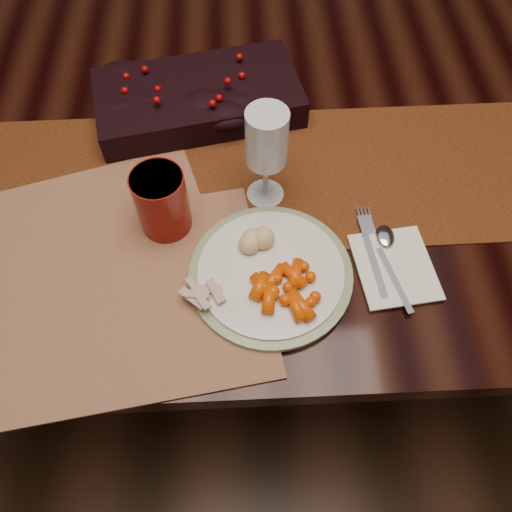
{
  "coord_description": "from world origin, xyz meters",
  "views": [
    {
      "loc": [
        -0.05,
        -0.69,
        1.44
      ],
      "look_at": [
        -0.03,
        -0.3,
        0.8
      ],
      "focal_mm": 35.0,
      "sensor_mm": 36.0,
      "label": 1
    }
  ],
  "objects_px": {
    "red_cup": "(162,202)",
    "wine_glass": "(266,158)",
    "dinner_plate": "(271,273)",
    "baby_carrots": "(275,293)",
    "centerpiece": "(198,94)",
    "mashed_potatoes": "(249,227)",
    "napkin": "(394,267)",
    "dining_table": "(262,243)",
    "placemat_main": "(87,239)",
    "turkey_shreds": "(205,294)"
  },
  "relations": [
    {
      "from": "dinner_plate",
      "to": "baby_carrots",
      "type": "xyz_separation_m",
      "value": [
        0.0,
        -0.04,
        0.02
      ]
    },
    {
      "from": "mashed_potatoes",
      "to": "baby_carrots",
      "type": "bearing_deg",
      "value": -72.44
    },
    {
      "from": "turkey_shreds",
      "to": "wine_glass",
      "type": "bearing_deg",
      "value": 63.84
    },
    {
      "from": "dinner_plate",
      "to": "napkin",
      "type": "bearing_deg",
      "value": 1.5
    },
    {
      "from": "red_cup",
      "to": "mashed_potatoes",
      "type": "bearing_deg",
      "value": -17.21
    },
    {
      "from": "baby_carrots",
      "to": "turkey_shreds",
      "type": "height_order",
      "value": "baby_carrots"
    },
    {
      "from": "centerpiece",
      "to": "baby_carrots",
      "type": "relative_size",
      "value": 3.74
    },
    {
      "from": "dinner_plate",
      "to": "napkin",
      "type": "distance_m",
      "value": 0.2
    },
    {
      "from": "wine_glass",
      "to": "placemat_main",
      "type": "bearing_deg",
      "value": -164.8
    },
    {
      "from": "dinner_plate",
      "to": "turkey_shreds",
      "type": "distance_m",
      "value": 0.11
    },
    {
      "from": "dinner_plate",
      "to": "red_cup",
      "type": "relative_size",
      "value": 2.23
    },
    {
      "from": "placemat_main",
      "to": "wine_glass",
      "type": "xyz_separation_m",
      "value": [
        0.3,
        0.08,
        0.09
      ]
    },
    {
      "from": "baby_carrots",
      "to": "turkey_shreds",
      "type": "xyz_separation_m",
      "value": [
        -0.1,
        0.0,
        -0.0
      ]
    },
    {
      "from": "dining_table",
      "to": "turkey_shreds",
      "type": "xyz_separation_m",
      "value": [
        -0.11,
        -0.35,
        0.4
      ]
    },
    {
      "from": "mashed_potatoes",
      "to": "wine_glass",
      "type": "height_order",
      "value": "wine_glass"
    },
    {
      "from": "red_cup",
      "to": "wine_glass",
      "type": "height_order",
      "value": "wine_glass"
    },
    {
      "from": "mashed_potatoes",
      "to": "napkin",
      "type": "relative_size",
      "value": 0.63
    },
    {
      "from": "dinner_plate",
      "to": "wine_glass",
      "type": "xyz_separation_m",
      "value": [
        0.0,
        0.16,
        0.08
      ]
    },
    {
      "from": "centerpiece",
      "to": "turkey_shreds",
      "type": "height_order",
      "value": "centerpiece"
    },
    {
      "from": "mashed_potatoes",
      "to": "red_cup",
      "type": "relative_size",
      "value": 0.76
    },
    {
      "from": "napkin",
      "to": "mashed_potatoes",
      "type": "bearing_deg",
      "value": 158.59
    },
    {
      "from": "mashed_potatoes",
      "to": "red_cup",
      "type": "bearing_deg",
      "value": 162.79
    },
    {
      "from": "dining_table",
      "to": "napkin",
      "type": "height_order",
      "value": "napkin"
    },
    {
      "from": "baby_carrots",
      "to": "red_cup",
      "type": "relative_size",
      "value": 0.89
    },
    {
      "from": "placemat_main",
      "to": "red_cup",
      "type": "relative_size",
      "value": 3.52
    },
    {
      "from": "napkin",
      "to": "baby_carrots",
      "type": "bearing_deg",
      "value": -172.39
    },
    {
      "from": "centerpiece",
      "to": "baby_carrots",
      "type": "height_order",
      "value": "centerpiece"
    },
    {
      "from": "dinner_plate",
      "to": "mashed_potatoes",
      "type": "distance_m",
      "value": 0.08
    },
    {
      "from": "dining_table",
      "to": "napkin",
      "type": "bearing_deg",
      "value": -57.6
    },
    {
      "from": "placemat_main",
      "to": "wine_glass",
      "type": "relative_size",
      "value": 2.19
    },
    {
      "from": "mashed_potatoes",
      "to": "napkin",
      "type": "xyz_separation_m",
      "value": [
        0.23,
        -0.06,
        -0.04
      ]
    },
    {
      "from": "red_cup",
      "to": "wine_glass",
      "type": "bearing_deg",
      "value": 18.5
    },
    {
      "from": "baby_carrots",
      "to": "dining_table",
      "type": "bearing_deg",
      "value": 89.58
    },
    {
      "from": "placemat_main",
      "to": "wine_glass",
      "type": "distance_m",
      "value": 0.32
    },
    {
      "from": "placemat_main",
      "to": "turkey_shreds",
      "type": "bearing_deg",
      "value": -48.34
    },
    {
      "from": "centerpiece",
      "to": "red_cup",
      "type": "bearing_deg",
      "value": -100.59
    },
    {
      "from": "wine_glass",
      "to": "centerpiece",
      "type": "bearing_deg",
      "value": 118.5
    },
    {
      "from": "centerpiece",
      "to": "dinner_plate",
      "type": "distance_m",
      "value": 0.4
    },
    {
      "from": "red_cup",
      "to": "wine_glass",
      "type": "distance_m",
      "value": 0.18
    },
    {
      "from": "centerpiece",
      "to": "napkin",
      "type": "xyz_separation_m",
      "value": [
        0.31,
        -0.38,
        -0.03
      ]
    },
    {
      "from": "dining_table",
      "to": "placemat_main",
      "type": "height_order",
      "value": "placemat_main"
    },
    {
      "from": "mashed_potatoes",
      "to": "napkin",
      "type": "bearing_deg",
      "value": -14.89
    },
    {
      "from": "turkey_shreds",
      "to": "napkin",
      "type": "bearing_deg",
      "value": 8.89
    },
    {
      "from": "placemat_main",
      "to": "baby_carrots",
      "type": "bearing_deg",
      "value": -39.06
    },
    {
      "from": "turkey_shreds",
      "to": "napkin",
      "type": "relative_size",
      "value": 0.56
    },
    {
      "from": "dining_table",
      "to": "baby_carrots",
      "type": "relative_size",
      "value": 17.55
    },
    {
      "from": "mashed_potatoes",
      "to": "napkin",
      "type": "distance_m",
      "value": 0.24
    },
    {
      "from": "red_cup",
      "to": "wine_glass",
      "type": "relative_size",
      "value": 0.62
    },
    {
      "from": "dining_table",
      "to": "baby_carrots",
      "type": "height_order",
      "value": "baby_carrots"
    },
    {
      "from": "dining_table",
      "to": "mashed_potatoes",
      "type": "xyz_separation_m",
      "value": [
        -0.04,
        -0.24,
        0.42
      ]
    }
  ]
}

